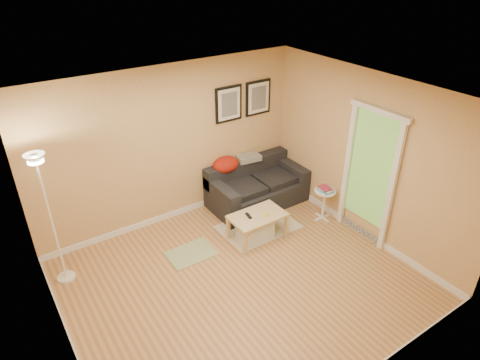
{
  "coord_description": "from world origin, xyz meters",
  "views": [
    {
      "loc": [
        -2.47,
        -3.64,
        4.07
      ],
      "look_at": [
        0.55,
        0.85,
        1.05
      ],
      "focal_mm": 31.36,
      "sensor_mm": 36.0,
      "label": 1
    }
  ],
  "objects_px": {
    "book_stack": "(325,189)",
    "side_table": "(324,205)",
    "sofa": "(257,185)",
    "floor_lamp": "(52,224)",
    "storage_bin": "(255,230)",
    "coffee_table": "(257,226)"
  },
  "relations": [
    {
      "from": "coffee_table",
      "to": "floor_lamp",
      "type": "height_order",
      "value": "floor_lamp"
    },
    {
      "from": "sofa",
      "to": "book_stack",
      "type": "bearing_deg",
      "value": -58.3
    },
    {
      "from": "storage_bin",
      "to": "side_table",
      "type": "height_order",
      "value": "side_table"
    },
    {
      "from": "sofa",
      "to": "side_table",
      "type": "distance_m",
      "value": 1.21
    },
    {
      "from": "sofa",
      "to": "book_stack",
      "type": "distance_m",
      "value": 1.22
    },
    {
      "from": "book_stack",
      "to": "side_table",
      "type": "bearing_deg",
      "value": 42.56
    },
    {
      "from": "storage_bin",
      "to": "book_stack",
      "type": "relative_size",
      "value": 2.21
    },
    {
      "from": "storage_bin",
      "to": "side_table",
      "type": "relative_size",
      "value": 0.97
    },
    {
      "from": "book_stack",
      "to": "floor_lamp",
      "type": "distance_m",
      "value": 4.13
    },
    {
      "from": "sofa",
      "to": "floor_lamp",
      "type": "distance_m",
      "value": 3.42
    },
    {
      "from": "storage_bin",
      "to": "sofa",
      "type": "bearing_deg",
      "value": 51.98
    },
    {
      "from": "sofa",
      "to": "side_table",
      "type": "relative_size",
      "value": 3.11
    },
    {
      "from": "side_table",
      "to": "floor_lamp",
      "type": "bearing_deg",
      "value": 167.2
    },
    {
      "from": "side_table",
      "to": "book_stack",
      "type": "distance_m",
      "value": 0.31
    },
    {
      "from": "coffee_table",
      "to": "side_table",
      "type": "relative_size",
      "value": 1.58
    },
    {
      "from": "book_stack",
      "to": "floor_lamp",
      "type": "height_order",
      "value": "floor_lamp"
    },
    {
      "from": "sofa",
      "to": "coffee_table",
      "type": "bearing_deg",
      "value": -125.92
    },
    {
      "from": "coffee_table",
      "to": "floor_lamp",
      "type": "relative_size",
      "value": 0.45
    },
    {
      "from": "sofa",
      "to": "book_stack",
      "type": "relative_size",
      "value": 7.11
    },
    {
      "from": "coffee_table",
      "to": "storage_bin",
      "type": "distance_m",
      "value": 0.07
    },
    {
      "from": "sofa",
      "to": "storage_bin",
      "type": "xyz_separation_m",
      "value": [
        -0.66,
        -0.84,
        -0.21
      ]
    },
    {
      "from": "sofa",
      "to": "storage_bin",
      "type": "bearing_deg",
      "value": -128.02
    }
  ]
}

